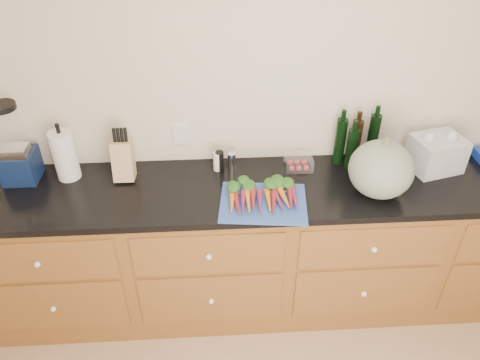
{
  "coord_description": "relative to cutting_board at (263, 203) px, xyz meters",
  "views": [
    {
      "loc": [
        -0.39,
        -0.81,
        2.51
      ],
      "look_at": [
        -0.27,
        1.2,
        1.06
      ],
      "focal_mm": 35.0,
      "sensor_mm": 36.0,
      "label": 1
    }
  ],
  "objects": [
    {
      "name": "squash",
      "position": [
        0.64,
        0.06,
        0.15
      ],
      "size": [
        0.35,
        0.35,
        0.31
      ],
      "primitive_type": "ellipsoid",
      "color": "slate",
      "rests_on": "countertop"
    },
    {
      "name": "grinder_pepper",
      "position": [
        -0.22,
        0.34,
        0.06
      ],
      "size": [
        0.05,
        0.05,
        0.12
      ],
      "primitive_type": "cylinder",
      "color": "black",
      "rests_on": "countertop"
    },
    {
      "name": "knife_block",
      "position": [
        -0.77,
        0.3,
        0.11
      ],
      "size": [
        0.11,
        0.11,
        0.23
      ],
      "primitive_type": "cube",
      "color": "tan",
      "rests_on": "countertop"
    },
    {
      "name": "wall_back",
      "position": [
        0.15,
        0.48,
        0.35
      ],
      "size": [
        4.1,
        0.05,
        2.6
      ],
      "primitive_type": "cube",
      "color": "beige",
      "rests_on": "ground"
    },
    {
      "name": "canister_chrome",
      "position": [
        -0.15,
        0.34,
        0.05
      ],
      "size": [
        0.05,
        0.05,
        0.11
      ],
      "primitive_type": "cylinder",
      "color": "white",
      "rests_on": "countertop"
    },
    {
      "name": "paper_towel",
      "position": [
        -1.1,
        0.32,
        0.14
      ],
      "size": [
        0.13,
        0.13,
        0.29
      ],
      "primitive_type": "cylinder",
      "color": "white",
      "rests_on": "countertop"
    },
    {
      "name": "tomato_box",
      "position": [
        0.24,
        0.33,
        0.03
      ],
      "size": [
        0.16,
        0.13,
        0.08
      ],
      "primitive_type": "cube",
      "color": "white",
      "rests_on": "countertop"
    },
    {
      "name": "carrots",
      "position": [
        -0.0,
        0.04,
        0.03
      ],
      "size": [
        0.37,
        0.27,
        0.05
      ],
      "color": "orange",
      "rests_on": "cutting_board"
    },
    {
      "name": "countertop",
      "position": [
        0.15,
        0.16,
        -0.03
      ],
      "size": [
        3.64,
        0.62,
        0.04
      ],
      "primitive_type": "cube",
      "color": "black",
      "rests_on": "cabinets"
    },
    {
      "name": "bottles",
      "position": [
        0.58,
        0.37,
        0.14
      ],
      "size": [
        0.26,
        0.13,
        0.31
      ],
      "color": "black",
      "rests_on": "countertop"
    },
    {
      "name": "grinder_salt",
      "position": [
        -0.24,
        0.34,
        0.05
      ],
      "size": [
        0.05,
        0.05,
        0.12
      ],
      "primitive_type": "cylinder",
      "color": "white",
      "rests_on": "countertop"
    },
    {
      "name": "cutting_board",
      "position": [
        0.0,
        0.0,
        0.0
      ],
      "size": [
        0.5,
        0.4,
        0.01
      ],
      "primitive_type": "cube",
      "rotation": [
        0.0,
        0.0,
        -0.11
      ],
      "color": "#2C50A4",
      "rests_on": "countertop"
    },
    {
      "name": "cabinets",
      "position": [
        0.15,
        0.16,
        -0.5
      ],
      "size": [
        3.6,
        0.64,
        0.9
      ],
      "color": "brown",
      "rests_on": "ground"
    },
    {
      "name": "grocery_bag",
      "position": [
        1.04,
        0.28,
        0.1
      ],
      "size": [
        0.32,
        0.28,
        0.2
      ],
      "primitive_type": null,
      "rotation": [
        0.0,
        0.0,
        0.25
      ],
      "color": "silver",
      "rests_on": "countertop"
    },
    {
      "name": "blender_appliance",
      "position": [
        -1.36,
        0.32,
        0.2
      ],
      "size": [
        0.19,
        0.19,
        0.47
      ],
      "color": "#0E1D43",
      "rests_on": "countertop"
    }
  ]
}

